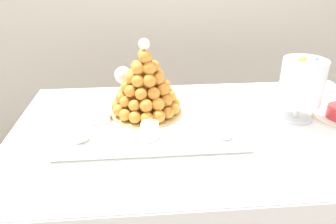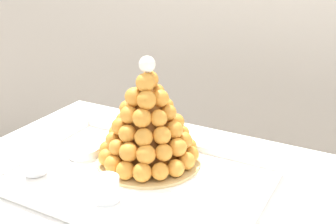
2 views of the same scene
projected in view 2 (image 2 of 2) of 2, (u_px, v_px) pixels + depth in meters
The scene contains 7 objects.
serving_tray at pixel (135, 180), 0.98m from camera, with size 0.59×0.40×0.02m.
croquembouche at pixel (148, 125), 1.01m from camera, with size 0.26×0.26×0.27m.
dessert_cup_left at pixel (35, 164), 0.99m from camera, with size 0.05×0.05×0.05m.
dessert_cup_mid_left at pixel (107, 190), 0.89m from camera, with size 0.06×0.06×0.05m.
dessert_cup_centre at pixel (206, 224), 0.78m from camera, with size 0.05×0.05×0.05m.
creme_brulee_ramekin at pixel (84, 150), 1.08m from camera, with size 0.08×0.08×0.02m.
wine_glass at pixel (146, 105), 1.15m from camera, with size 0.07×0.07×0.14m.
Camera 2 is at (0.28, -0.68, 1.32)m, focal length 45.16 mm.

